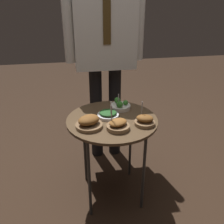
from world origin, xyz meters
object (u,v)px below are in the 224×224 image
(bowl_spinach_far_rim, at_px, (108,114))
(bowl_roast_front_center, at_px, (118,125))
(bowl_broccoli_mid_right, at_px, (120,106))
(bowl_roast_near_rim, at_px, (89,122))
(bowl_roast_front_right, at_px, (145,121))
(serving_cart, at_px, (112,126))
(waiter_figure, at_px, (105,37))

(bowl_spinach_far_rim, bearing_deg, bowl_roast_front_center, -79.38)
(bowl_broccoli_mid_right, bearing_deg, bowl_roast_front_center, -104.57)
(bowl_roast_front_center, bearing_deg, bowl_roast_near_rim, 162.27)
(bowl_roast_front_center, bearing_deg, bowl_spinach_far_rim, 100.62)
(bowl_roast_near_rim, bearing_deg, bowl_roast_front_right, -4.84)
(serving_cart, distance_m, bowl_spinach_far_rim, 0.08)
(bowl_roast_front_right, bearing_deg, serving_cart, 148.95)
(serving_cart, bearing_deg, bowl_spinach_far_rim, 121.56)
(serving_cart, xyz_separation_m, bowl_spinach_far_rim, (-0.02, 0.03, 0.07))
(bowl_roast_front_center, bearing_deg, bowl_roast_front_right, 8.17)
(bowl_roast_near_rim, bearing_deg, waiter_figure, 72.16)
(bowl_roast_front_center, xyz_separation_m, bowl_roast_near_rim, (-0.17, 0.05, 0.01))
(serving_cart, bearing_deg, bowl_roast_front_right, -31.05)
(waiter_figure, bearing_deg, bowl_broccoli_mid_right, -82.90)
(bowl_broccoli_mid_right, distance_m, bowl_roast_front_right, 0.28)
(serving_cart, bearing_deg, bowl_broccoli_mid_right, 59.82)
(waiter_figure, bearing_deg, bowl_roast_front_right, -76.93)
(bowl_roast_front_center, bearing_deg, waiter_figure, 87.72)
(bowl_broccoli_mid_right, xyz_separation_m, waiter_figure, (-0.05, 0.38, 0.41))
(bowl_spinach_far_rim, xyz_separation_m, waiter_figure, (0.06, 0.49, 0.42))
(bowl_broccoli_mid_right, xyz_separation_m, bowl_roast_near_rim, (-0.24, -0.23, 0.01))
(bowl_roast_near_rim, xyz_separation_m, bowl_roast_front_right, (0.34, -0.03, -0.01))
(bowl_spinach_far_rim, relative_size, bowl_roast_front_right, 1.01)
(serving_cart, height_order, bowl_roast_front_right, bowl_roast_front_right)
(serving_cart, distance_m, bowl_roast_front_center, 0.16)
(bowl_broccoli_mid_right, xyz_separation_m, bowl_roast_front_center, (-0.07, -0.28, 0.00))
(serving_cart, relative_size, bowl_roast_front_center, 3.99)
(waiter_figure, bearing_deg, serving_cart, -94.13)
(bowl_roast_front_center, xyz_separation_m, waiter_figure, (0.03, 0.66, 0.41))
(bowl_roast_front_center, height_order, bowl_spinach_far_rim, bowl_roast_front_center)
(bowl_roast_near_rim, height_order, waiter_figure, waiter_figure)
(bowl_roast_front_center, bearing_deg, bowl_broccoli_mid_right, 75.43)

